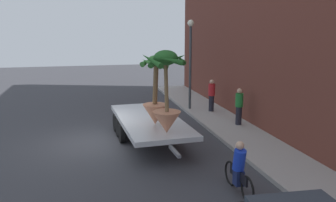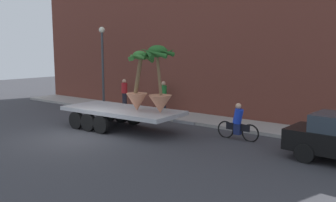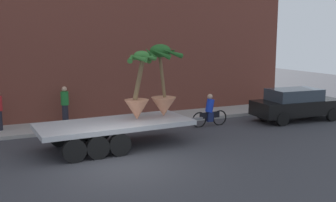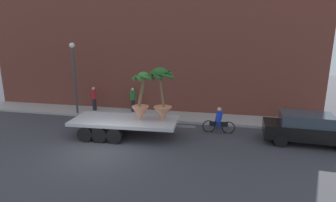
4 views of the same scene
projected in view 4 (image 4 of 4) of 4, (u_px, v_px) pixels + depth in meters
ground_plane at (101, 151)px, 12.93m from camera, size 60.00×60.00×0.00m
sidewalk at (140, 114)px, 18.71m from camera, size 24.00×2.20×0.15m
building_facade at (146, 45)px, 19.23m from camera, size 24.00×1.20×9.47m
flatbed_trailer at (120, 123)px, 14.76m from camera, size 6.78×2.65×0.98m
potted_palm_rear at (162, 96)px, 14.15m from camera, size 1.53×1.65×2.86m
potted_palm_middle at (141, 102)px, 14.28m from camera, size 1.25×1.21×2.62m
cyclist at (219, 122)px, 15.25m from camera, size 1.84×0.35×1.54m
parked_car at (309, 128)px, 13.67m from camera, size 4.61×2.03×1.58m
pedestrian_near_gate at (94, 98)px, 19.34m from camera, size 0.36×0.36×1.71m
pedestrian_far_left at (133, 99)px, 19.03m from camera, size 0.36×0.36×1.71m
street_lamp at (74, 69)px, 18.07m from camera, size 0.36×0.36×4.83m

